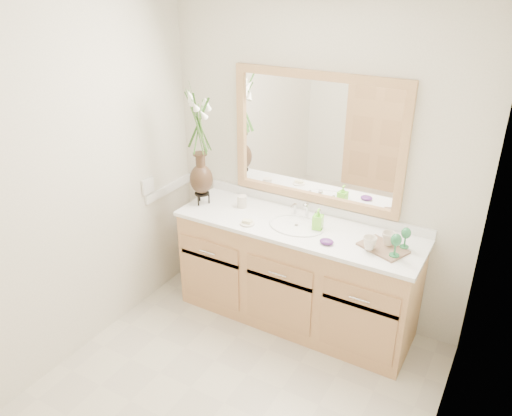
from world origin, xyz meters
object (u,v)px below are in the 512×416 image
Objects in this scene: tumbler at (242,201)px; soap_bottle at (318,220)px; flower_vase at (199,131)px; tray at (383,248)px.

soap_bottle is (0.66, -0.04, 0.02)m from tumbler.
flower_vase reaches higher than soap_bottle.
flower_vase is 1.57m from tray.
flower_vase is at bearing 176.15° from soap_bottle.
soap_bottle is 0.50m from tray.
soap_bottle is (0.97, 0.06, -0.52)m from flower_vase.
tumbler is at bearing 169.41° from soap_bottle.
flower_vase reaches higher than tumbler.
soap_bottle reaches higher than tray.
tray is at bearing 0.37° from flower_vase.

